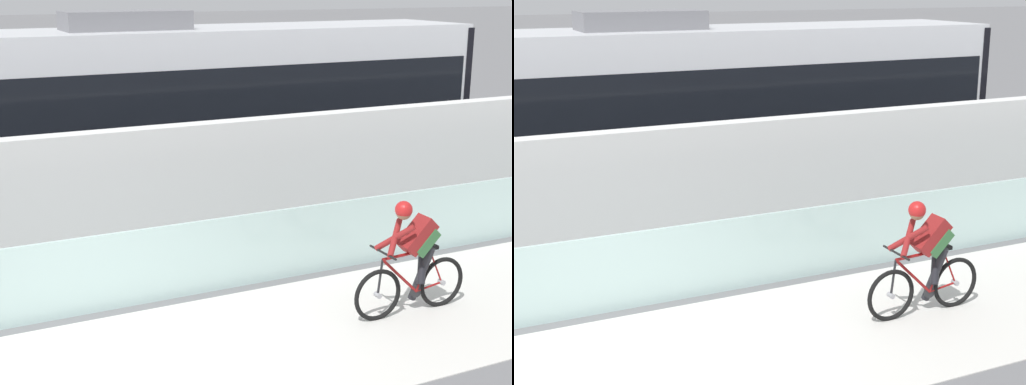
{
  "view_description": "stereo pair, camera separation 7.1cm",
  "coord_description": "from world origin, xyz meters",
  "views": [
    {
      "loc": [
        -1.77,
        -7.6,
        4.35
      ],
      "look_at": [
        2.93,
        2.35,
        1.25
      ],
      "focal_mm": 52.7,
      "sensor_mm": 36.0,
      "label": 1
    },
    {
      "loc": [
        -1.7,
        -7.63,
        4.35
      ],
      "look_at": [
        2.93,
        2.35,
        1.25
      ],
      "focal_mm": 52.7,
      "sensor_mm": 36.0,
      "label": 2
    }
  ],
  "objects": [
    {
      "name": "bike_path_deck",
      "position": [
        0.0,
        0.0,
        0.01
      ],
      "size": [
        32.0,
        3.2,
        0.01
      ],
      "primitive_type": "cube",
      "color": "silver",
      "rests_on": "ground"
    },
    {
      "name": "ground_plane",
      "position": [
        0.0,
        0.0,
        0.0
      ],
      "size": [
        200.0,
        200.0,
        0.0
      ],
      "primitive_type": "plane",
      "color": "slate"
    },
    {
      "name": "concrete_barrier_wall",
      "position": [
        0.0,
        3.65,
        1.07
      ],
      "size": [
        32.0,
        0.36,
        2.13
      ],
      "primitive_type": "cube",
      "color": "silver",
      "rests_on": "ground"
    },
    {
      "name": "glass_parapet",
      "position": [
        0.0,
        1.85,
        0.55
      ],
      "size": [
        32.0,
        0.05,
        1.09
      ],
      "primitive_type": "cube",
      "color": "silver",
      "rests_on": "ground"
    },
    {
      "name": "tram",
      "position": [
        4.24,
        6.85,
        1.89
      ],
      "size": [
        11.06,
        2.54,
        3.81
      ],
      "color": "silver",
      "rests_on": "ground"
    },
    {
      "name": "tram_rail_far",
      "position": [
        0.0,
        7.57,
        0.0
      ],
      "size": [
        32.0,
        0.08,
        0.01
      ],
      "primitive_type": "cube",
      "color": "#595654",
      "rests_on": "ground"
    },
    {
      "name": "tram_rail_near",
      "position": [
        0.0,
        6.13,
        0.0
      ],
      "size": [
        32.0,
        0.08,
        0.01
      ],
      "primitive_type": "cube",
      "color": "#595654",
      "rests_on": "ground"
    },
    {
      "name": "cyclist_on_bike",
      "position": [
        4.13,
        0.0,
        0.78
      ],
      "size": [
        1.77,
        0.58,
        1.61
      ],
      "color": "black",
      "rests_on": "ground"
    }
  ]
}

